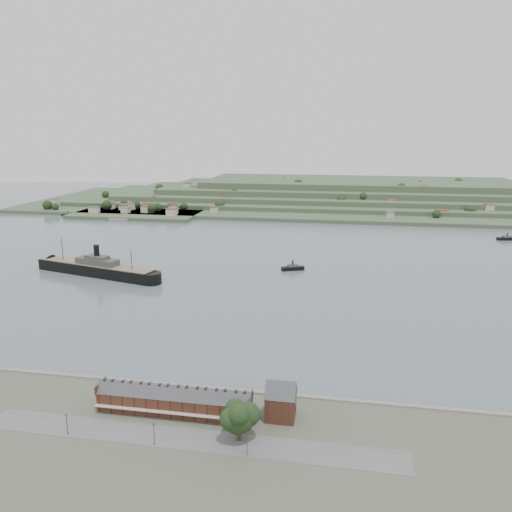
% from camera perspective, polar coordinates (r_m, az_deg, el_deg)
% --- Properties ---
extents(ground, '(1400.00, 1400.00, 0.00)m').
position_cam_1_polar(ground, '(336.77, 1.76, -3.05)').
color(ground, slate).
rests_on(ground, ground).
extents(near_shore, '(220.00, 80.00, 2.60)m').
position_cam_1_polar(near_shore, '(170.64, -8.09, -21.18)').
color(near_shore, '#4C5142').
rests_on(near_shore, ground).
extents(terrace_row, '(55.60, 9.80, 11.07)m').
position_cam_1_polar(terrace_row, '(185.25, -9.36, -16.00)').
color(terrace_row, '#462419').
rests_on(terrace_row, ground).
extents(gabled_building, '(10.40, 10.18, 14.09)m').
position_cam_1_polar(gabled_building, '(180.25, 2.87, -16.24)').
color(gabled_building, '#462419').
rests_on(gabled_building, ground).
extents(far_peninsula, '(760.00, 309.00, 30.00)m').
position_cam_1_polar(far_peninsula, '(717.18, 8.61, 6.92)').
color(far_peninsula, '#3F5538').
rests_on(far_peninsula, ground).
extents(steamship, '(108.18, 39.49, 26.43)m').
position_cam_1_polar(steamship, '(372.35, -18.15, -1.31)').
color(steamship, black).
rests_on(steamship, ground).
extents(tugboat, '(17.24, 10.40, 7.55)m').
position_cam_1_polar(tugboat, '(366.75, 4.22, -1.35)').
color(tugboat, black).
rests_on(tugboat, ground).
extents(ferry_west, '(17.41, 7.55, 6.32)m').
position_cam_1_polar(ferry_west, '(641.25, -20.67, 4.41)').
color(ferry_west, black).
rests_on(ferry_west, ground).
extents(ferry_east, '(19.21, 9.82, 6.94)m').
position_cam_1_polar(ferry_east, '(523.75, 26.77, 1.82)').
color(ferry_east, black).
rests_on(ferry_east, ground).
extents(fig_tree, '(12.66, 10.97, 14.13)m').
position_cam_1_polar(fig_tree, '(166.93, -1.91, -17.94)').
color(fig_tree, '#3C291B').
rests_on(fig_tree, ground).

